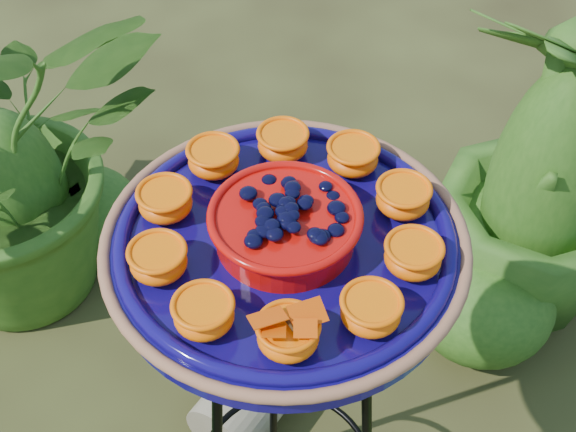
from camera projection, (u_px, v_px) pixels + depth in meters
name	position (u px, v px, depth m)	size (l,w,h in m)	color
tripod_stand	(286.00, 402.00, 1.42)	(0.37, 0.39, 0.97)	black
feeder_dish	(285.00, 240.00, 1.11)	(0.52, 0.52, 0.12)	#0E0756
driftwood_log	(281.00, 359.00, 2.07)	(0.18, 0.18, 0.55)	gray
shrub_back_left	(1.00, 151.00, 2.05)	(0.86, 0.74, 0.95)	#264F15
shrub_back_right	(547.00, 172.00, 2.01)	(0.53, 0.53, 0.94)	#264F15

